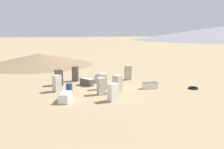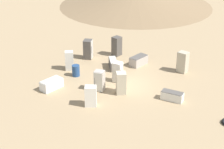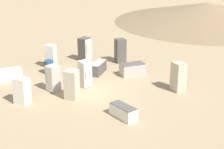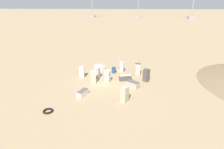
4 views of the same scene
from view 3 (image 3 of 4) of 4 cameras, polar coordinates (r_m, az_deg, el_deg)
The scene contains 15 objects.
ground_plane at distance 21.67m, azimuth -3.47°, elevation -2.32°, with size 1000.00×1000.00×0.00m, color #9E8460.
dirt_mound at distance 40.56m, azimuth 14.13°, elevation 9.16°, with size 19.05×19.05×2.00m.
discarded_fridge_0 at distance 18.24m, azimuth 1.73°, elevation -5.68°, with size 1.02×1.61×0.63m.
discarded_fridge_1 at distance 23.79m, azimuth -15.54°, elevation -0.05°, with size 1.80×1.53×0.71m.
discarded_fridge_2 at distance 20.31m, azimuth -6.14°, elevation -1.52°, with size 0.86×0.82×1.61m.
discarded_fridge_3 at distance 26.66m, azimuth -4.15°, elevation 3.85°, with size 0.77×0.73×1.65m.
discarded_fridge_4 at distance 26.21m, azimuth 1.26°, elevation 3.65°, with size 0.93×0.94×1.68m.
discarded_fridge_5 at distance 23.90m, azimuth 3.16°, elevation 0.82°, with size 1.74×1.50×0.76m.
discarded_fridge_6 at distance 21.91m, azimuth -4.11°, elevation 0.10°, with size 0.72×0.79×1.55m.
discarded_fridge_7 at distance 20.17m, azimuth -13.57°, elevation -2.42°, with size 0.71×0.84×1.43m.
discarded_fridge_8 at distance 25.54m, azimuth -9.27°, elevation 2.80°, with size 0.76×0.78×1.55m.
discarded_fridge_9 at distance 24.14m, azimuth -2.06°, elevation 1.04°, with size 1.69×1.00×0.75m.
discarded_fridge_10 at distance 21.55m, azimuth 10.08°, elevation -0.34°, with size 0.90×0.97×1.68m.
discarded_fridge_11 at distance 21.47m, azimuth -8.98°, elevation -0.59°, with size 0.70×0.76×1.51m.
rusty_barrel at distance 24.41m, azimuth -9.57°, elevation 1.14°, with size 0.59×0.59×0.88m.
Camera 3 is at (15.56, 12.65, 8.22)m, focal length 60.00 mm.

